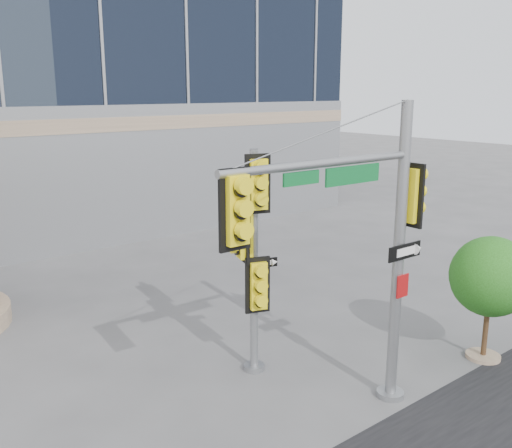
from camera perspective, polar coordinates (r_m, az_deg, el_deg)
ground at (r=13.56m, az=4.50°, el=-16.04°), size 120.00×120.00×0.00m
main_signal_pole at (r=11.23m, az=10.57°, el=-0.56°), size 5.00×0.61×6.44m
secondary_signal_pole at (r=13.02m, az=-0.26°, el=-2.26°), size 0.92×0.87×5.35m
street_tree at (r=15.22m, az=22.43°, el=-5.14°), size 2.03×1.98×3.17m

